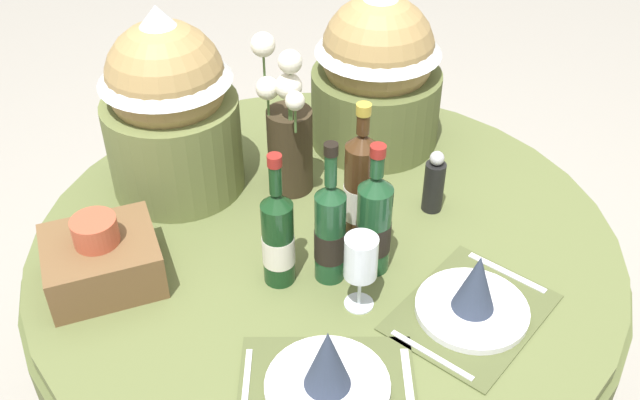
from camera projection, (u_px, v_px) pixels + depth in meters
dining_table at (325, 276)px, 1.83m from camera, size 1.43×1.43×0.73m
place_setting_left at (328, 374)px, 1.35m from camera, size 0.41×0.36×0.16m
place_setting_right at (474, 297)px, 1.51m from camera, size 0.42×0.39×0.16m
flower_vase at (288, 133)px, 1.79m from camera, size 0.14×0.23×0.41m
wine_bottle_left at (278, 237)px, 1.55m from camera, size 0.07×0.07×0.33m
wine_bottle_centre at (330, 231)px, 1.55m from camera, size 0.07×0.07×0.35m
wine_bottle_right at (374, 223)px, 1.58m from camera, size 0.08×0.08×0.33m
wine_bottle_rear at (360, 188)px, 1.65m from camera, size 0.08×0.08×0.36m
wine_glass_left at (361, 259)px, 1.48m from camera, size 0.07×0.07×0.18m
pepper_mill at (434, 183)px, 1.78m from camera, size 0.05×0.05×0.17m
gift_tub_back_left at (168, 97)px, 1.75m from camera, size 0.34×0.34×0.49m
gift_tub_back_right at (377, 62)px, 1.93m from camera, size 0.35×0.35×0.47m
woven_basket_side_left at (102, 258)px, 1.58m from camera, size 0.24×0.22×0.17m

